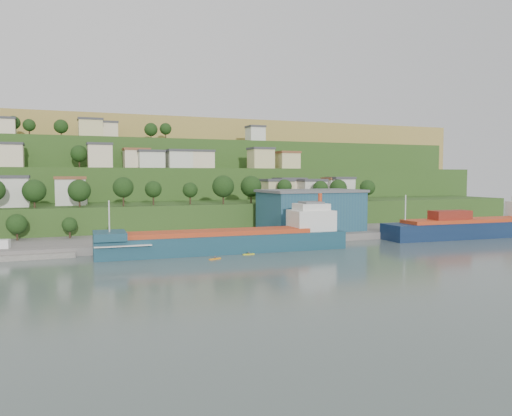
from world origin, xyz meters
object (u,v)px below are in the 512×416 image
warehouse (311,210)px  cargo_ship_near (233,241)px  cargo_ship_far (482,228)px  kayak_orange (215,258)px

warehouse → cargo_ship_near: bearing=-150.5°
cargo_ship_far → warehouse: bearing=161.2°
cargo_ship_near → kayak_orange: size_ratio=20.28×
cargo_ship_near → kayak_orange: (-7.68, -9.58, -2.36)m
cargo_ship_far → kayak_orange: size_ratio=20.14×
cargo_ship_near → cargo_ship_far: size_ratio=1.01×
warehouse → kayak_orange: (-40.72, -29.86, -8.20)m
cargo_ship_far → warehouse: cargo_ship_far is taller
cargo_ship_near → cargo_ship_far: 83.05m
cargo_ship_near → cargo_ship_far: (83.05, 0.08, 0.10)m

